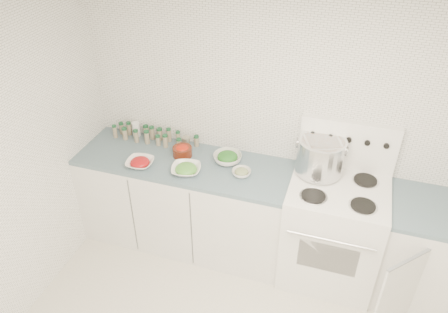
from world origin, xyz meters
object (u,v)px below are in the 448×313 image
(stock_pot, at_px, (321,155))
(bowl_snowpea, at_px, (186,169))
(bowl_tomato, at_px, (140,163))
(stove, at_px, (332,229))

(stock_pot, height_order, bowl_snowpea, stock_pot)
(stock_pot, distance_m, bowl_tomato, 1.48)
(stove, xyz_separation_m, bowl_tomato, (-1.62, -0.17, 0.44))
(stock_pot, distance_m, bowl_snowpea, 1.08)
(bowl_tomato, height_order, bowl_snowpea, bowl_snowpea)
(stock_pot, xyz_separation_m, bowl_snowpea, (-1.03, -0.29, -0.17))
(bowl_tomato, distance_m, bowl_snowpea, 0.40)
(bowl_snowpea, bearing_deg, bowl_tomato, -175.90)
(stove, distance_m, bowl_tomato, 1.69)
(stove, distance_m, stock_pot, 0.65)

